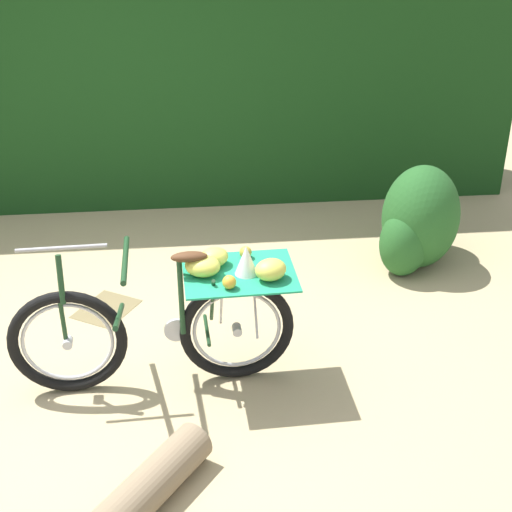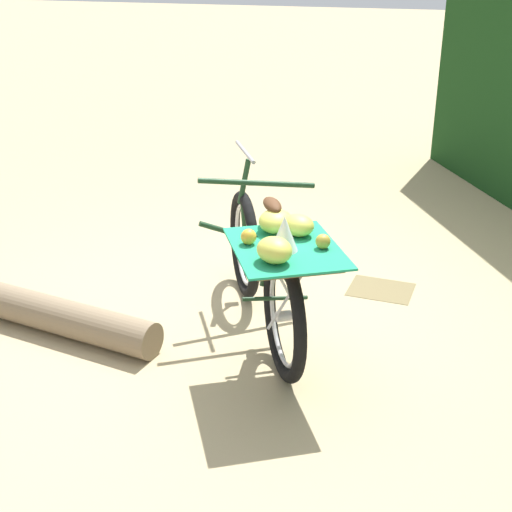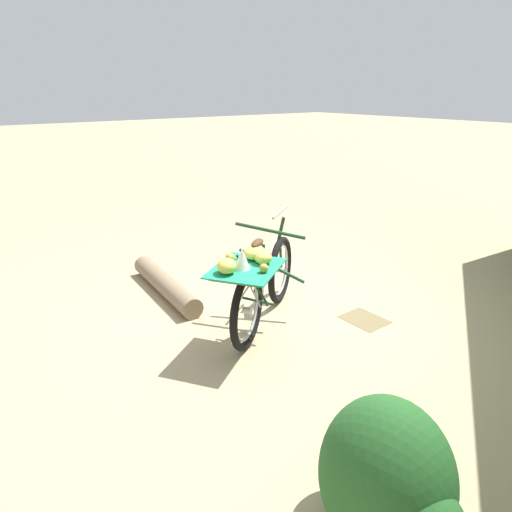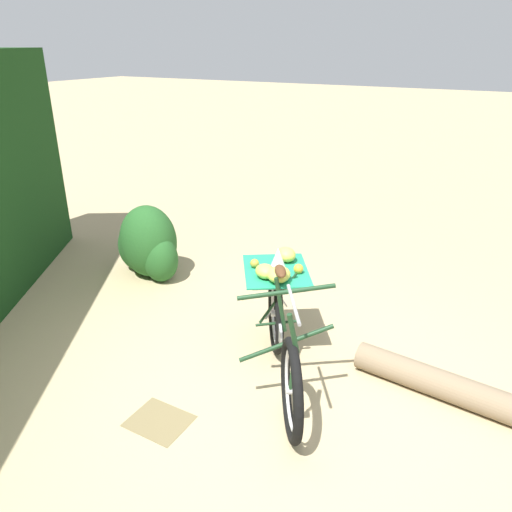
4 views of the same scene
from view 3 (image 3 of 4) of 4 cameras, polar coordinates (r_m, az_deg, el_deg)
ground_plane at (r=4.97m, az=4.16°, el=-7.26°), size 60.00×60.00×0.00m
bicycle at (r=4.56m, az=0.67°, el=-3.07°), size 1.23×1.65×1.03m
fallen_log at (r=5.53m, az=-10.80°, el=-3.39°), size 1.54×0.38×0.23m
shrub_cluster at (r=2.68m, az=15.39°, el=-25.27°), size 0.90×0.62×0.86m
leaf_litter_patch at (r=5.01m, az=12.88°, el=-7.42°), size 0.44×0.36×0.01m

